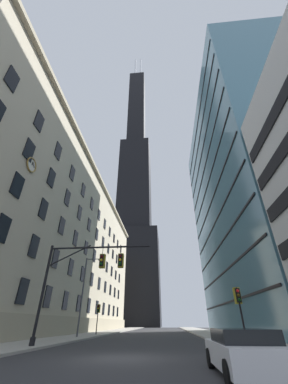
# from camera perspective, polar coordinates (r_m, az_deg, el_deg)

# --- Properties ---
(ground_plane) EXTENTS (102.00, 160.00, 0.10)m
(ground_plane) POSITION_cam_1_polar(r_m,az_deg,el_deg) (13.50, -5.53, -36.85)
(ground_plane) COLOR #303033
(station_building) EXTENTS (17.88, 68.67, 28.69)m
(station_building) POSITION_cam_1_polar(r_m,az_deg,el_deg) (48.68, -22.22, -12.93)
(station_building) COLOR #BCAF93
(station_building) RESTS_ON ground
(dark_skyscraper) EXTENTS (23.31, 23.31, 188.46)m
(dark_skyscraper) POSITION_cam_1_polar(r_m,az_deg,el_deg) (116.06, -2.39, -3.31)
(dark_skyscraper) COLOR black
(dark_skyscraper) RESTS_ON ground
(glass_office_midrise) EXTENTS (17.41, 38.34, 43.98)m
(glass_office_midrise) POSITION_cam_1_polar(r_m,az_deg,el_deg) (46.29, 26.69, -0.62)
(glass_office_midrise) COLOR teal
(glass_office_midrise) RESTS_ON ground
(traffic_signal_mast) EXTENTS (8.19, 0.63, 6.81)m
(traffic_signal_mast) POSITION_cam_1_polar(r_m,az_deg,el_deg) (18.67, -14.31, -18.76)
(traffic_signal_mast) COLOR black
(traffic_signal_mast) RESTS_ON sidewalk_left
(traffic_light_near_right) EXTENTS (0.40, 0.63, 3.49)m
(traffic_light_near_right) POSITION_cam_1_polar(r_m,az_deg,el_deg) (18.34, 22.92, -23.80)
(traffic_light_near_right) COLOR black
(traffic_light_near_right) RESTS_ON sidewalk_right
(traffic_light_far_left) EXTENTS (0.40, 0.63, 3.58)m
(traffic_light_far_left) POSITION_cam_1_polar(r_m,az_deg,el_deg) (35.72, -11.60, -27.45)
(traffic_light_far_left) COLOR black
(traffic_light_far_left) RESTS_ON sidewalk_left
(street_lamppost) EXTENTS (2.14, 0.32, 8.56)m
(street_lamppost) POSITION_cam_1_polar(r_m,az_deg,el_deg) (30.27, -14.77, -22.56)
(street_lamppost) COLOR #47474C
(street_lamppost) RESTS_ON sidewalk_left
(parked_car) EXTENTS (1.96, 4.36, 1.32)m
(parked_car) POSITION_cam_1_polar(r_m,az_deg,el_deg) (9.59, 24.09, -33.17)
(parked_car) COLOR silver
(parked_car) RESTS_ON ground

